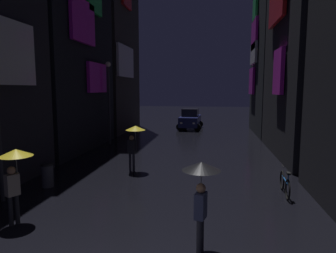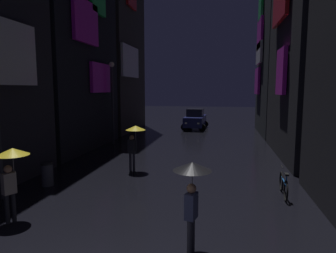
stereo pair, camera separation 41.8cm
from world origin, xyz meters
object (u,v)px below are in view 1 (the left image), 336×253
car_distant (190,119)px  trash_bin (47,175)px  pedestrian_foreground_left_yellow (15,165)px  pedestrian_midstreet_centre_yellow (134,136)px  pedestrian_midstreet_left_black (201,182)px  streetlamp_left_far (109,93)px  bicycle_parked_at_storefront (285,184)px

car_distant → trash_bin: bearing=-103.1°
pedestrian_foreground_left_yellow → trash_bin: bearing=106.3°
pedestrian_foreground_left_yellow → car_distant: pedestrian_foreground_left_yellow is taller
pedestrian_midstreet_centre_yellow → pedestrian_foreground_left_yellow: bearing=-108.3°
pedestrian_foreground_left_yellow → trash_bin: size_ratio=2.28×
pedestrian_midstreet_centre_yellow → pedestrian_midstreet_left_black: same height
pedestrian_midstreet_centre_yellow → pedestrian_foreground_left_yellow: size_ratio=1.00×
pedestrian_midstreet_left_black → trash_bin: pedestrian_midstreet_left_black is taller
trash_bin → streetlamp_left_far: bearing=94.4°
pedestrian_foreground_left_yellow → streetlamp_left_far: bearing=97.5°
streetlamp_left_far → bicycle_parked_at_storefront: bearing=-41.7°
streetlamp_left_far → trash_bin: (0.70, -9.04, -3.02)m
pedestrian_midstreet_left_black → pedestrian_midstreet_centre_yellow: bearing=117.3°
car_distant → pedestrian_midstreet_centre_yellow: bearing=-95.2°
trash_bin → pedestrian_foreground_left_yellow: bearing=-73.7°
bicycle_parked_at_storefront → pedestrian_midstreet_centre_yellow: bearing=160.8°
bicycle_parked_at_storefront → streetlamp_left_far: 13.22m
streetlamp_left_far → trash_bin: bearing=-85.6°
pedestrian_foreground_left_yellow → streetlamp_left_far: (-1.60, 12.10, 1.82)m
bicycle_parked_at_storefront → trash_bin: (-8.90, -0.50, 0.08)m
car_distant → bicycle_parked_at_storefront: bearing=-74.6°
bicycle_parked_at_storefront → streetlamp_left_far: size_ratio=0.33×
pedestrian_midstreet_centre_yellow → streetlamp_left_far: bearing=118.4°
pedestrian_foreground_left_yellow → bicycle_parked_at_storefront: 8.85m
pedestrian_midstreet_left_black → car_distant: size_ratio=0.50×
car_distant → streetlamp_left_far: streetlamp_left_far is taller
pedestrian_midstreet_centre_yellow → trash_bin: 4.00m
pedestrian_foreground_left_yellow → car_distant: size_ratio=0.50×
streetlamp_left_far → pedestrian_midstreet_centre_yellow: bearing=-61.6°
streetlamp_left_far → car_distant: bearing=61.0°
pedestrian_midstreet_centre_yellow → streetlamp_left_far: streetlamp_left_far is taller
pedestrian_midstreet_left_black → car_distant: 21.64m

